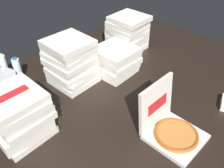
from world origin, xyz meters
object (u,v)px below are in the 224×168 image
pizza_stack_right_far (115,60)px  water_bottle_0 (4,66)px  open_pizza_box (170,126)px  pizza_stack_left_mid (18,116)px  ice_bucket (0,84)px  pizza_stack_center_far (71,62)px  pizza_stack_center_near (128,33)px  water_bottle_3 (18,70)px  water_bottle_2 (10,96)px

pizza_stack_right_far → water_bottle_0: bearing=139.1°
open_pizza_box → water_bottle_0: 1.54m
pizza_stack_left_mid → ice_bucket: bearing=78.4°
pizza_stack_center_far → ice_bucket: bearing=147.4°
pizza_stack_center_near → pizza_stack_center_far: 0.82m
pizza_stack_center_far → pizza_stack_right_far: 0.42m
pizza_stack_center_far → water_bottle_0: (-0.38, 0.49, -0.09)m
water_bottle_3 → pizza_stack_center_far: bearing=-47.2°
water_bottle_2 → pizza_stack_center_near: bearing=0.1°
water_bottle_0 → water_bottle_2: (-0.16, -0.42, 0.00)m
pizza_stack_left_mid → water_bottle_0: pizza_stack_left_mid is taller
ice_bucket → water_bottle_0: bearing=53.2°
pizza_stack_right_far → water_bottle_3: 0.87m
water_bottle_2 → pizza_stack_left_mid: bearing=-105.2°
open_pizza_box → water_bottle_2: open_pizza_box is taller
pizza_stack_right_far → water_bottle_0: (-0.76, 0.66, -0.01)m
pizza_stack_right_far → water_bottle_0: pizza_stack_right_far is taller
pizza_stack_center_near → water_bottle_0: (-1.20, 0.42, -0.07)m
ice_bucket → water_bottle_0: 0.21m
water_bottle_2 → water_bottle_3: size_ratio=1.00×
pizza_stack_center_near → water_bottle_2: pizza_stack_center_near is taller
water_bottle_0 → water_bottle_2: size_ratio=1.00×
pizza_stack_center_near → pizza_stack_left_mid: 1.48m
pizza_stack_center_near → water_bottle_0: size_ratio=1.60×
pizza_stack_center_far → ice_bucket: size_ratio=1.46×
pizza_stack_left_mid → water_bottle_3: bearing=63.3°
pizza_stack_left_mid → open_pizza_box: bearing=-45.5°
open_pizza_box → pizza_stack_left_mid: bearing=134.5°
open_pizza_box → pizza_stack_center_near: open_pizza_box is taller
water_bottle_0 → water_bottle_2: same height
pizza_stack_center_far → water_bottle_2: pizza_stack_center_far is taller
pizza_stack_left_mid → water_bottle_0: (0.24, 0.74, -0.07)m
ice_bucket → pizza_stack_left_mid: bearing=-101.6°
pizza_stack_center_near → pizza_stack_left_mid: (-1.44, -0.32, 0.00)m
pizza_stack_center_near → pizza_stack_left_mid: size_ratio=1.01×
open_pizza_box → pizza_stack_right_far: open_pizza_box is taller
pizza_stack_right_far → ice_bucket: (-0.89, 0.49, -0.06)m
pizza_stack_center_far → water_bottle_2: size_ratio=1.73×
pizza_stack_center_near → water_bottle_0: pizza_stack_center_near is taller
open_pizza_box → water_bottle_3: bearing=107.1°
pizza_stack_left_mid → pizza_stack_center_far: pizza_stack_center_far is taller
pizza_stack_left_mid → pizza_stack_center_far: bearing=21.6°
water_bottle_2 → water_bottle_3: bearing=52.6°
water_bottle_3 → water_bottle_2: bearing=-127.4°
pizza_stack_right_far → water_bottle_2: bearing=165.6°
open_pizza_box → water_bottle_3: (-0.41, 1.32, 0.04)m
water_bottle_0 → water_bottle_3: size_ratio=1.00×
open_pizza_box → pizza_stack_center_near: size_ratio=1.02×
pizza_stack_center_near → water_bottle_2: 1.36m
pizza_stack_left_mid → pizza_stack_center_near: bearing=12.5°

